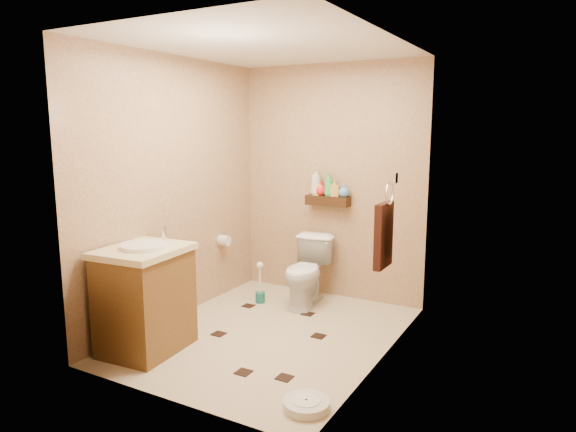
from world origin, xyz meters
The scene contains 20 objects.
ground centered at (0.00, 0.00, 0.00)m, with size 2.50×2.50×0.00m, color #C1AB8D.
wall_back centered at (0.00, 1.25, 1.20)m, with size 2.00×0.04×2.40m, color tan.
wall_front centered at (0.00, -1.25, 1.20)m, with size 2.00×0.04×2.40m, color tan.
wall_left centered at (-1.00, 0.00, 1.20)m, with size 0.04×2.50×2.40m, color tan.
wall_right centered at (1.00, 0.00, 1.20)m, with size 0.04×2.50×2.40m, color tan.
ceiling centered at (0.00, 0.00, 2.40)m, with size 2.00×2.50×0.02m, color silver.
wall_shelf centered at (0.00, 1.17, 1.02)m, with size 0.46×0.14×0.10m, color #36210E.
floor_accents centered at (0.04, -0.05, 0.00)m, with size 1.16×1.40×0.01m.
toilet centered at (-0.07, 0.83, 0.34)m, with size 0.38×0.67×0.68m, color white.
vanity centered at (-0.70, -0.74, 0.43)m, with size 0.62×0.73×0.97m.
bathroom_scale centered at (0.82, -0.91, 0.03)m, with size 0.33×0.33×0.06m.
toilet_brush centered at (-0.50, 0.65, 0.15)m, with size 0.10×0.10×0.43m.
towel_ring centered at (0.91, 0.25, 0.95)m, with size 0.12×0.30×0.76m.
toilet_paper centered at (-0.94, 0.65, 0.60)m, with size 0.12×0.11×0.12m.
bottle_a centered at (-0.13, 1.17, 1.21)m, with size 0.11×0.11×0.28m, color beige.
bottle_b centered at (-0.11, 1.17, 1.15)m, with size 0.07×0.08×0.16m, color #FFFC35.
bottle_c centered at (-0.08, 1.17, 1.14)m, with size 0.11×0.11×0.15m, color red.
bottle_d centered at (0.01, 1.17, 1.19)m, with size 0.10×0.10×0.25m, color green.
bottle_e centered at (0.07, 1.17, 1.16)m, with size 0.08×0.08×0.18m, color #E6A94C.
bottle_f centered at (0.18, 1.17, 1.14)m, with size 0.11×0.11×0.14m, color #508ACA.
Camera 1 is at (2.18, -3.59, 1.76)m, focal length 32.00 mm.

